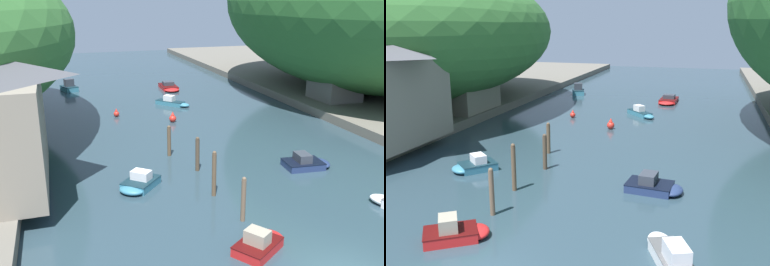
{
  "view_description": "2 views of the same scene",
  "coord_description": "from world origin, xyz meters",
  "views": [
    {
      "loc": [
        -12.4,
        -14.27,
        12.52
      ],
      "look_at": [
        -1.98,
        17.75,
        1.99
      ],
      "focal_mm": 40.0,
      "sensor_mm": 36.0,
      "label": 1
    },
    {
      "loc": [
        8.61,
        -13.54,
        10.46
      ],
      "look_at": [
        -1.88,
        20.51,
        1.37
      ],
      "focal_mm": 40.0,
      "sensor_mm": 36.0,
      "label": 2
    }
  ],
  "objects": [
    {
      "name": "mooring_post_fourth",
      "position": [
        -3.79,
        18.38,
        1.32
      ],
      "size": [
        0.31,
        0.31,
        2.63
      ],
      "color": "brown",
      "rests_on": "water_surface"
    },
    {
      "name": "boat_moored_right",
      "position": [
        -7.51,
        12.7,
        0.37
      ],
      "size": [
        3.48,
        3.59,
        1.17
      ],
      "rotation": [
        0.0,
        0.0,
        2.41
      ],
      "color": "teal",
      "rests_on": "water_surface"
    },
    {
      "name": "channel_buoy_far",
      "position": [
        -0.74,
        28.24,
        0.44
      ],
      "size": [
        0.76,
        0.76,
        1.14
      ],
      "color": "red",
      "rests_on": "water_surface"
    },
    {
      "name": "boat_small_dinghy",
      "position": [
        1.31,
        35.43,
        0.37
      ],
      "size": [
        3.91,
        4.27,
        1.2
      ],
      "rotation": [
        0.0,
        0.0,
        3.85
      ],
      "color": "teal",
      "rests_on": "water_surface"
    },
    {
      "name": "left_bank",
      "position": [
        -26.02,
        30.0,
        0.47
      ],
      "size": [
        22.0,
        120.0,
        0.95
      ],
      "color": "#666056",
      "rests_on": "ground"
    },
    {
      "name": "boat_far_right_bank",
      "position": [
        5.77,
        12.5,
        0.37
      ],
      "size": [
        3.77,
        2.36,
        1.18
      ],
      "rotation": [
        0.0,
        0.0,
        4.62
      ],
      "color": "navy",
      "rests_on": "water_surface"
    },
    {
      "name": "person_by_boathouse",
      "position": [
        -16.85,
        17.74,
        1.93
      ],
      "size": [
        0.26,
        0.4,
        1.69
      ],
      "rotation": [
        0.0,
        0.0,
        1.68
      ],
      "color": "#282D3D",
      "rests_on": "left_bank"
    },
    {
      "name": "boat_near_quay",
      "position": [
        -10.59,
        48.88,
        0.53
      ],
      "size": [
        2.73,
        3.87,
        1.75
      ],
      "rotation": [
        0.0,
        0.0,
        0.32
      ],
      "color": "teal",
      "rests_on": "water_surface"
    },
    {
      "name": "mooring_post_second",
      "position": [
        -2.96,
        10.04,
        1.59
      ],
      "size": [
        0.29,
        0.29,
        3.16
      ],
      "color": "brown",
      "rests_on": "water_surface"
    },
    {
      "name": "hillside_left",
      "position": [
        -27.12,
        30.01,
        9.51
      ],
      "size": [
        34.18,
        47.86,
        17.13
      ],
      "color": "#387033",
      "rests_on": "left_bank"
    },
    {
      "name": "mooring_post_middle",
      "position": [
        -2.59,
        14.53,
        1.36
      ],
      "size": [
        0.31,
        0.31,
        2.71
      ],
      "color": "#4C3D2D",
      "rests_on": "water_surface"
    },
    {
      "name": "boat_mid_channel",
      "position": [
        3.44,
        45.21,
        0.33
      ],
      "size": [
        2.4,
        5.55,
        1.05
      ],
      "rotation": [
        0.0,
        0.0,
        3.1
      ],
      "color": "red",
      "rests_on": "water_surface"
    },
    {
      "name": "boat_cabin_cruiser",
      "position": [
        7.57,
        3.92,
        0.42
      ],
      "size": [
        3.18,
        5.23,
        1.39
      ],
      "rotation": [
        0.0,
        0.0,
        0.41
      ],
      "color": "white",
      "rests_on": "water_surface"
    },
    {
      "name": "water_surface",
      "position": [
        0.0,
        30.0,
        0.0
      ],
      "size": [
        130.0,
        130.0,
        0.0
      ],
      "primitive_type": "plane",
      "color": "#283D47",
      "rests_on": "ground"
    },
    {
      "name": "channel_buoy_near",
      "position": [
        -6.14,
        32.32,
        0.37
      ],
      "size": [
        0.63,
        0.63,
        0.94
      ],
      "color": "red",
      "rests_on": "water_surface"
    },
    {
      "name": "mooring_post_nearest",
      "position": [
        -2.55,
        6.32,
        1.41
      ],
      "size": [
        0.28,
        0.28,
        2.8
      ],
      "color": "brown",
      "rests_on": "water_surface"
    },
    {
      "name": "boat_yellow_tender",
      "position": [
        -2.91,
        3.28,
        0.39
      ],
      "size": [
        3.6,
        3.19,
        1.27
      ],
      "rotation": [
        0.0,
        0.0,
        5.31
      ],
      "color": "red",
      "rests_on": "water_surface"
    },
    {
      "name": "boathouse_shed",
      "position": [
        -18.65,
        28.75,
        3.88
      ],
      "size": [
        7.15,
        8.05,
        5.67
      ],
      "color": "gray",
      "rests_on": "left_bank"
    }
  ]
}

